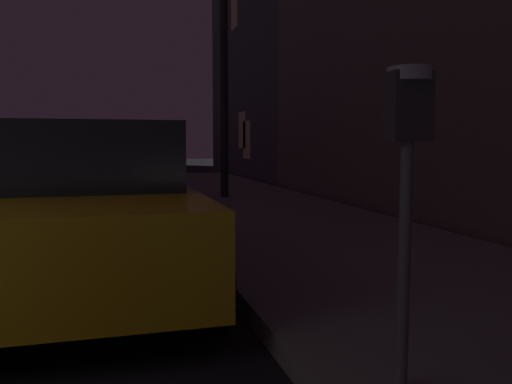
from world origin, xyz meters
name	(u,v)px	position (x,y,z in m)	size (l,w,h in m)	color
parking_meter	(407,149)	(4.35, 0.75, 1.24)	(0.19, 0.19, 1.44)	#59595B
car_yellow_cab	(83,205)	(2.85, 3.58, 0.71)	(2.03, 4.22, 1.43)	gold
car_green	(98,169)	(2.85, 10.13, 0.72)	(2.05, 4.51, 1.43)	#19592D
car_black	(102,160)	(2.85, 15.91, 0.72)	(2.18, 4.09, 1.43)	black
car_silver	(104,156)	(2.85, 22.13, 0.71)	(2.09, 4.59, 1.43)	#B7B7BF
street_lamp	(224,19)	(5.36, 9.28, 3.73)	(0.44, 0.44, 5.41)	black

